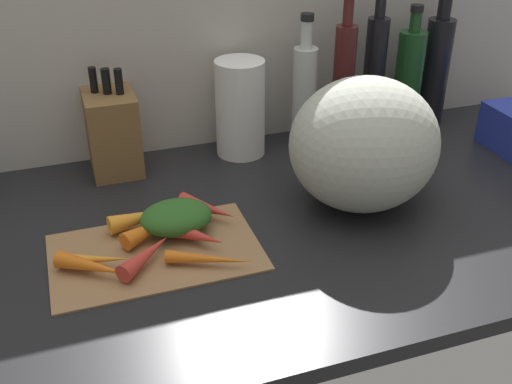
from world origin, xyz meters
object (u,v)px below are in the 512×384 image
object	(u,v)px
bottle_3	(408,80)
cutting_board	(156,251)
winter_squash	(364,144)
carrot_5	(146,216)
carrot_4	(93,260)
bottle_2	(374,74)
bottle_0	(304,93)
carrot_3	(209,259)
carrot_7	(93,266)
paper_towel_roll	(241,108)
carrot_1	(198,236)
knife_block	(112,131)
bottle_1	(343,81)
carrot_0	(208,209)
carrot_6	(156,227)
bottle_4	(436,68)
carrot_2	(147,254)

from	to	relation	value
bottle_3	cutting_board	bearing A→B (deg)	-154.21
winter_squash	carrot_5	bearing A→B (deg)	173.75
carrot_4	winter_squash	distance (cm)	54.96
winter_squash	bottle_2	xyz separation A→B (cm)	(18.38, 30.42, 2.33)
carrot_5	bottle_0	world-z (taller)	bottle_0
carrot_3	carrot_4	distance (cm)	19.89
cutting_board	carrot_5	xyz separation A→B (cm)	(0.07, 8.86, 2.20)
carrot_4	bottle_2	distance (cm)	81.53
carrot_5	carrot_7	distance (cm)	16.80
paper_towel_roll	bottle_2	xyz separation A→B (cm)	(33.73, 0.10, 4.35)
carrot_1	bottle_0	distance (cm)	50.83
paper_towel_roll	bottle_0	distance (cm)	15.71
cutting_board	winter_squash	distance (cm)	44.75
carrot_4	knife_block	world-z (taller)	knife_block
bottle_0	bottle_1	xyz separation A→B (cm)	(9.17, -1.60, 2.33)
carrot_0	carrot_1	world-z (taller)	carrot_0
carrot_6	cutting_board	bearing A→B (deg)	-102.75
carrot_1	carrot_3	size ratio (longest dim) A/B	0.70
carrot_6	bottle_3	world-z (taller)	bottle_3
winter_squash	carrot_0	bearing A→B (deg)	173.20
carrot_5	carrot_6	size ratio (longest dim) A/B	1.02
cutting_board	carrot_4	world-z (taller)	carrot_4
carrot_5	bottle_3	xyz separation A→B (cm)	(70.38, 25.19, 10.60)
carrot_1	bottle_2	world-z (taller)	bottle_2
knife_block	carrot_3	bearing A→B (deg)	-76.80
winter_squash	bottle_4	size ratio (longest dim) A/B	0.83
carrot_2	carrot_4	xyz separation A→B (cm)	(-8.86, 1.92, -0.33)
bottle_0	bottle_2	size ratio (longest dim) A/B	0.86
carrot_2	winter_squash	size ratio (longest dim) A/B	0.44
carrot_3	bottle_0	world-z (taller)	bottle_0
bottle_0	bottle_3	xyz separation A→B (cm)	(27.52, -0.58, 0.27)
carrot_6	bottle_1	distance (cm)	59.76
paper_towel_roll	bottle_4	bearing A→B (deg)	0.92
carrot_0	winter_squash	world-z (taller)	winter_squash
bottle_3	carrot_3	bearing A→B (deg)	-146.36
carrot_0	carrot_7	world-z (taller)	carrot_0
cutting_board	paper_towel_roll	size ratio (longest dim) A/B	1.66
carrot_2	bottle_0	size ratio (longest dim) A/B	0.41
carrot_2	winter_squash	xyz separation A→B (cm)	(44.68, 7.47, 10.79)
carrot_2	bottle_4	world-z (taller)	bottle_4
carrot_4	bottle_4	xyz separation A→B (cm)	(89.79, 36.71, 12.75)
carrot_4	knife_block	xyz separation A→B (cm)	(8.84, 36.92, 7.09)
carrot_3	bottle_4	world-z (taller)	bottle_4
winter_squash	bottle_2	size ratio (longest dim) A/B	0.81
carrot_5	knife_block	distance (cm)	27.58
carrot_7	knife_block	bearing A→B (deg)	76.98
carrot_3	paper_towel_roll	size ratio (longest dim) A/B	0.68
winter_squash	knife_block	xyz separation A→B (cm)	(-44.70, 31.37, -4.03)
bottle_2	paper_towel_roll	bearing A→B (deg)	-179.83
carrot_2	bottle_2	distance (cm)	74.73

